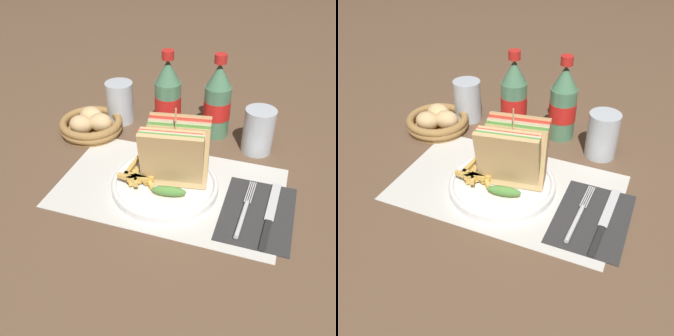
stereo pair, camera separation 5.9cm
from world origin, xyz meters
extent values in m
plane|color=brown|center=(0.00, 0.00, 0.00)|extent=(4.00, 4.00, 0.00)
cube|color=silver|center=(0.00, -0.01, 0.00)|extent=(0.48, 0.29, 0.00)
cylinder|color=white|center=(-0.01, -0.01, 0.01)|extent=(0.23, 0.23, 0.01)
torus|color=white|center=(-0.01, -0.01, 0.01)|extent=(0.23, 0.23, 0.01)
cube|color=tan|center=(0.01, -0.03, 0.09)|extent=(0.13, 0.06, 0.13)
cube|color=#518E3D|center=(0.01, -0.02, 0.09)|extent=(0.13, 0.06, 0.13)
cube|color=beige|center=(0.01, -0.01, 0.08)|extent=(0.13, 0.06, 0.13)
cube|color=red|center=(0.00, 0.00, 0.08)|extent=(0.13, 0.06, 0.13)
cube|color=tan|center=(0.00, 0.01, 0.08)|extent=(0.13, 0.06, 0.13)
ellipsoid|color=#518E3D|center=(0.01, -0.05, 0.03)|extent=(0.07, 0.03, 0.02)
cube|color=tan|center=(0.01, 0.00, 0.08)|extent=(0.13, 0.06, 0.13)
cube|color=#518E3D|center=(0.01, 0.01, 0.08)|extent=(0.13, 0.06, 0.13)
cube|color=beige|center=(0.01, 0.02, 0.08)|extent=(0.13, 0.06, 0.13)
cube|color=red|center=(0.01, 0.03, 0.09)|extent=(0.13, 0.06, 0.13)
cube|color=tan|center=(0.01, 0.04, 0.09)|extent=(0.13, 0.06, 0.13)
ellipsoid|color=#518E3D|center=(0.01, 0.00, 0.03)|extent=(0.07, 0.03, 0.02)
cylinder|color=tan|center=(0.01, 0.01, 0.10)|extent=(0.00, 0.00, 0.17)
cube|color=gold|center=(-0.06, -0.02, 0.02)|extent=(0.05, 0.04, 0.01)
cube|color=gold|center=(-0.05, -0.03, 0.02)|extent=(0.05, 0.05, 0.01)
cube|color=gold|center=(-0.04, -0.03, 0.02)|extent=(0.04, 0.05, 0.01)
cube|color=gold|center=(-0.05, -0.03, 0.03)|extent=(0.05, 0.02, 0.01)
cube|color=gold|center=(-0.08, -0.04, 0.03)|extent=(0.05, 0.02, 0.01)
cube|color=gold|center=(-0.07, -0.03, 0.03)|extent=(0.06, 0.01, 0.01)
cube|color=gold|center=(-0.09, 0.00, 0.03)|extent=(0.01, 0.07, 0.01)
cube|color=gold|center=(-0.06, -0.03, 0.03)|extent=(0.05, 0.05, 0.01)
cube|color=gold|center=(-0.07, -0.03, 0.03)|extent=(0.03, 0.06, 0.01)
cube|color=#2D2D2D|center=(0.19, -0.03, 0.00)|extent=(0.14, 0.20, 0.00)
cylinder|color=silver|center=(0.17, -0.06, 0.01)|extent=(0.01, 0.11, 0.01)
cylinder|color=silver|center=(0.16, 0.02, 0.01)|extent=(0.01, 0.07, 0.00)
cylinder|color=silver|center=(0.17, 0.02, 0.01)|extent=(0.01, 0.07, 0.00)
cylinder|color=silver|center=(0.17, 0.02, 0.01)|extent=(0.01, 0.07, 0.00)
cylinder|color=silver|center=(0.17, 0.02, 0.01)|extent=(0.01, 0.07, 0.00)
cube|color=black|center=(0.21, -0.09, 0.01)|extent=(0.01, 0.08, 0.00)
cube|color=silver|center=(0.22, 0.01, 0.01)|extent=(0.02, 0.12, 0.00)
cylinder|color=#4C7F5B|center=(-0.08, 0.23, 0.07)|extent=(0.07, 0.07, 0.13)
cylinder|color=red|center=(-0.08, 0.23, 0.07)|extent=(0.07, 0.07, 0.05)
cone|color=#4C7F5B|center=(-0.08, 0.23, 0.16)|extent=(0.06, 0.06, 0.06)
cylinder|color=red|center=(-0.08, 0.23, 0.20)|extent=(0.03, 0.03, 0.02)
cylinder|color=#4C7F5B|center=(0.04, 0.25, 0.07)|extent=(0.07, 0.07, 0.13)
cylinder|color=red|center=(0.04, 0.25, 0.07)|extent=(0.07, 0.07, 0.05)
cone|color=#4C7F5B|center=(0.04, 0.25, 0.16)|extent=(0.06, 0.06, 0.06)
cylinder|color=red|center=(0.04, 0.25, 0.20)|extent=(0.03, 0.03, 0.02)
cylinder|color=silver|center=(0.15, 0.20, 0.06)|extent=(0.07, 0.07, 0.11)
cylinder|color=silver|center=(-0.22, 0.24, 0.06)|extent=(0.07, 0.07, 0.11)
cylinder|color=black|center=(-0.22, 0.24, 0.03)|extent=(0.06, 0.06, 0.07)
cylinder|color=olive|center=(-0.27, 0.15, 0.01)|extent=(0.15, 0.15, 0.01)
torus|color=olive|center=(-0.27, 0.15, 0.02)|extent=(0.16, 0.16, 0.02)
torus|color=olive|center=(-0.27, 0.15, 0.03)|extent=(0.16, 0.16, 0.02)
ellipsoid|color=tan|center=(-0.24, 0.15, 0.04)|extent=(0.06, 0.05, 0.05)
ellipsoid|color=tan|center=(-0.28, 0.18, 0.04)|extent=(0.06, 0.05, 0.05)
ellipsoid|color=tan|center=(-0.28, 0.13, 0.04)|extent=(0.06, 0.05, 0.05)
camera|label=1|loc=(0.21, -0.64, 0.54)|focal=42.00mm
camera|label=2|loc=(0.26, -0.61, 0.54)|focal=42.00mm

